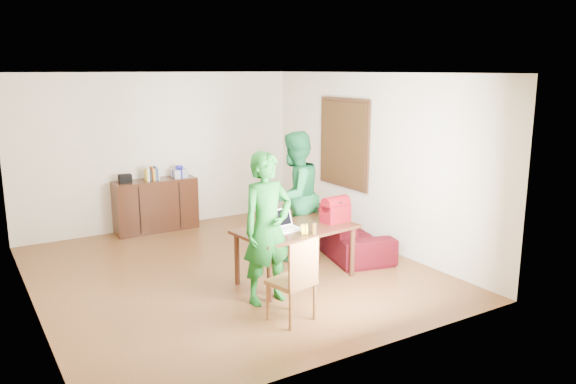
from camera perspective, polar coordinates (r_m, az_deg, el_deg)
room at (r=7.68m, az=-6.45°, el=1.49°), size 5.20×5.70×2.90m
table at (r=7.36m, az=0.82°, el=-4.29°), size 1.64×1.05×0.73m
chair at (r=6.32m, az=0.42°, el=-10.57°), size 0.52×0.51×0.97m
person_near at (r=6.63m, az=-2.11°, el=-3.69°), size 0.69×0.48×1.83m
person_far at (r=8.17m, az=0.69°, el=-0.41°), size 1.11×0.99×1.88m
laptop at (r=7.21m, az=-0.06°, el=-3.54°), size 0.38×0.28×0.25m
bananas at (r=7.02m, az=1.67°, el=-4.15°), size 0.15×0.10×0.05m
bottle at (r=7.03m, az=2.67°, el=-3.66°), size 0.07×0.07×0.17m
red_bag at (r=7.60m, az=4.85°, el=-2.02°), size 0.40×0.26×0.28m
sofa at (r=8.77m, az=5.70°, el=-3.90°), size 1.27×2.18×0.60m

